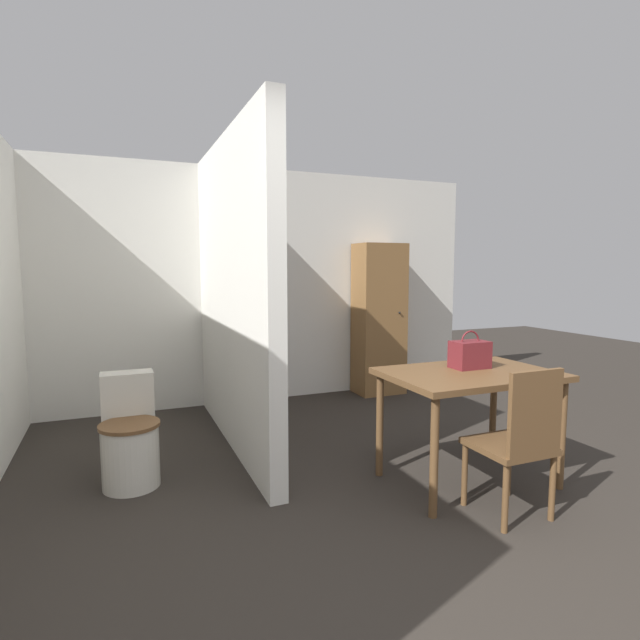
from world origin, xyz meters
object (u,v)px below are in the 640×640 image
toilet (130,439)px  wooden_cabinet (379,319)px  dining_table (469,384)px  wooden_chair (518,439)px  handbag (470,354)px

toilet → wooden_cabinet: wooden_cabinet is taller
dining_table → toilet: size_ratio=1.54×
wooden_cabinet → wooden_chair: bearing=-103.5°
dining_table → handbag: (0.07, 0.10, 0.18)m
dining_table → wooden_cabinet: 2.47m
wooden_chair → toilet: (-2.06, 1.38, -0.17)m
wooden_chair → toilet: 2.49m
dining_table → wooden_chair: wooden_chair is taller
handbag → dining_table: bearing=-127.4°
toilet → handbag: 2.39m
handbag → toilet: bearing=160.9°
wooden_chair → wooden_cabinet: size_ratio=0.52×
wooden_cabinet → dining_table: bearing=-104.8°
dining_table → wooden_cabinet: size_ratio=0.65×
wooden_chair → wooden_cabinet: (0.69, 2.89, 0.39)m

